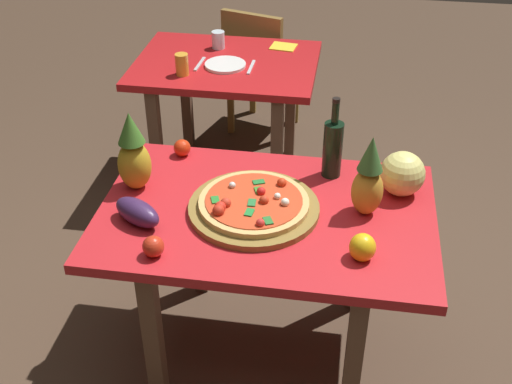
# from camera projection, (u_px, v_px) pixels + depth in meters

# --- Properties ---
(ground_plane) EXTENTS (10.00, 10.00, 0.00)m
(ground_plane) POSITION_uv_depth(u_px,v_px,m) (265.00, 352.00, 2.79)
(ground_plane) COLOR #4C3828
(display_table) EXTENTS (1.23, 0.81, 0.75)m
(display_table) POSITION_uv_depth(u_px,v_px,m) (266.00, 232.00, 2.42)
(display_table) COLOR brown
(display_table) RESTS_ON ground_plane
(background_table) EXTENTS (0.98, 0.76, 0.75)m
(background_table) POSITION_uv_depth(u_px,v_px,m) (227.00, 81.00, 3.58)
(background_table) COLOR brown
(background_table) RESTS_ON ground_plane
(dining_chair) EXTENTS (0.50, 0.50, 0.85)m
(dining_chair) POSITION_uv_depth(u_px,v_px,m) (259.00, 65.00, 4.15)
(dining_chair) COLOR olive
(dining_chair) RESTS_ON ground_plane
(pizza_board) EXTENTS (0.48, 0.48, 0.02)m
(pizza_board) POSITION_uv_depth(u_px,v_px,m) (254.00, 208.00, 2.36)
(pizza_board) COLOR olive
(pizza_board) RESTS_ON display_table
(pizza) EXTENTS (0.40, 0.40, 0.06)m
(pizza) POSITION_uv_depth(u_px,v_px,m) (253.00, 202.00, 2.34)
(pizza) COLOR tan
(pizza) RESTS_ON pizza_board
(wine_bottle) EXTENTS (0.08, 0.08, 0.33)m
(wine_bottle) POSITION_uv_depth(u_px,v_px,m) (333.00, 147.00, 2.50)
(wine_bottle) COLOR black
(wine_bottle) RESTS_ON display_table
(pineapple_left) EXTENTS (0.11, 0.11, 0.31)m
(pineapple_left) POSITION_uv_depth(u_px,v_px,m) (368.00, 180.00, 2.28)
(pineapple_left) COLOR gold
(pineapple_left) RESTS_ON display_table
(pineapple_right) EXTENTS (0.13, 0.13, 0.32)m
(pineapple_right) POSITION_uv_depth(u_px,v_px,m) (133.00, 155.00, 2.42)
(pineapple_right) COLOR #B59521
(pineapple_right) RESTS_ON display_table
(melon) EXTENTS (0.17, 0.17, 0.17)m
(melon) POSITION_uv_depth(u_px,v_px,m) (402.00, 174.00, 2.42)
(melon) COLOR #E2D976
(melon) RESTS_ON display_table
(bell_pepper) EXTENTS (0.09, 0.09, 0.10)m
(bell_pepper) POSITION_uv_depth(u_px,v_px,m) (362.00, 247.00, 2.12)
(bell_pepper) COLOR yellow
(bell_pepper) RESTS_ON display_table
(eggplant) EXTENTS (0.22, 0.18, 0.09)m
(eggplant) POSITION_uv_depth(u_px,v_px,m) (137.00, 212.00, 2.28)
(eggplant) COLOR #3B224A
(eggplant) RESTS_ON display_table
(tomato_near_board) EXTENTS (0.07, 0.07, 0.07)m
(tomato_near_board) POSITION_uv_depth(u_px,v_px,m) (153.00, 246.00, 2.14)
(tomato_near_board) COLOR red
(tomato_near_board) RESTS_ON display_table
(tomato_beside_pepper) EXTENTS (0.07, 0.07, 0.07)m
(tomato_beside_pepper) POSITION_uv_depth(u_px,v_px,m) (182.00, 148.00, 2.67)
(tomato_beside_pepper) COLOR red
(tomato_beside_pepper) RESTS_ON display_table
(drinking_glass_juice) EXTENTS (0.07, 0.07, 0.11)m
(drinking_glass_juice) POSITION_uv_depth(u_px,v_px,m) (182.00, 64.00, 3.33)
(drinking_glass_juice) COLOR gold
(drinking_glass_juice) RESTS_ON background_table
(drinking_glass_water) EXTENTS (0.07, 0.07, 0.10)m
(drinking_glass_water) POSITION_uv_depth(u_px,v_px,m) (218.00, 40.00, 3.64)
(drinking_glass_water) COLOR silver
(drinking_glass_water) RESTS_ON background_table
(dinner_plate) EXTENTS (0.22, 0.22, 0.02)m
(dinner_plate) POSITION_uv_depth(u_px,v_px,m) (225.00, 65.00, 3.45)
(dinner_plate) COLOR white
(dinner_plate) RESTS_ON background_table
(fork_utensil) EXTENTS (0.03, 0.18, 0.01)m
(fork_utensil) POSITION_uv_depth(u_px,v_px,m) (200.00, 64.00, 3.47)
(fork_utensil) COLOR silver
(fork_utensil) RESTS_ON background_table
(knife_utensil) EXTENTS (0.02, 0.18, 0.01)m
(knife_utensil) POSITION_uv_depth(u_px,v_px,m) (251.00, 67.00, 3.44)
(knife_utensil) COLOR silver
(knife_utensil) RESTS_ON background_table
(napkin_folded) EXTENTS (0.16, 0.14, 0.01)m
(napkin_folded) POSITION_uv_depth(u_px,v_px,m) (283.00, 47.00, 3.68)
(napkin_folded) COLOR yellow
(napkin_folded) RESTS_ON background_table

